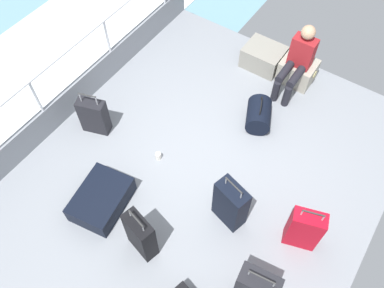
{
  "coord_description": "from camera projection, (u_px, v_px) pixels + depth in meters",
  "views": [
    {
      "loc": [
        1.37,
        -2.36,
        4.6
      ],
      "look_at": [
        -0.28,
        0.09,
        0.25
      ],
      "focal_mm": 37.15,
      "sensor_mm": 36.0,
      "label": 1
    }
  ],
  "objects": [
    {
      "name": "ground_plane",
      "position": [
        205.0,
        169.0,
        5.36
      ],
      "size": [
        4.4,
        5.2,
        0.06
      ],
      "primitive_type": "cube",
      "color": "gray"
    },
    {
      "name": "gunwale_port",
      "position": [
        82.0,
        89.0,
        5.83
      ],
      "size": [
        0.06,
        5.2,
        0.45
      ],
      "primitive_type": "cube",
      "color": "gray",
      "rests_on": "ground_plane"
    },
    {
      "name": "railing_port",
      "position": [
        73.0,
        62.0,
        5.37
      ],
      "size": [
        0.04,
        4.2,
        1.02
      ],
      "color": "silver",
      "rests_on": "ground_plane"
    },
    {
      "name": "sea_wake",
      "position": [
        27.0,
        77.0,
        6.75
      ],
      "size": [
        12.0,
        12.0,
        0.01
      ],
      "color": "#6B99A8",
      "rests_on": "ground_plane"
    },
    {
      "name": "cargo_crate_0",
      "position": [
        263.0,
        57.0,
        6.29
      ],
      "size": [
        0.64,
        0.49,
        0.35
      ],
      "color": "gray",
      "rests_on": "ground_plane"
    },
    {
      "name": "cargo_crate_1",
      "position": [
        297.0,
        71.0,
        6.1
      ],
      "size": [
        0.55,
        0.43,
        0.37
      ],
      "color": "#9E9989",
      "rests_on": "ground_plane"
    },
    {
      "name": "passenger_seated",
      "position": [
        298.0,
        60.0,
        5.71
      ],
      "size": [
        0.34,
        0.66,
        1.07
      ],
      "color": "maroon",
      "rests_on": "ground_plane"
    },
    {
      "name": "suitcase_0",
      "position": [
        101.0,
        199.0,
        4.93
      ],
      "size": [
        0.67,
        0.83,
        0.27
      ],
      "color": "black",
      "rests_on": "ground_plane"
    },
    {
      "name": "suitcase_1",
      "position": [
        231.0,
        204.0,
        4.66
      ],
      "size": [
        0.44,
        0.32,
        0.82
      ],
      "color": "black",
      "rests_on": "ground_plane"
    },
    {
      "name": "suitcase_2",
      "position": [
        94.0,
        116.0,
        5.48
      ],
      "size": [
        0.42,
        0.3,
        0.73
      ],
      "color": "black",
      "rests_on": "ground_plane"
    },
    {
      "name": "suitcase_4",
      "position": [
        141.0,
        235.0,
        4.44
      ],
      "size": [
        0.41,
        0.27,
        0.82
      ],
      "color": "black",
      "rests_on": "ground_plane"
    },
    {
      "name": "suitcase_6",
      "position": [
        304.0,
        229.0,
        4.5
      ],
      "size": [
        0.41,
        0.29,
        0.78
      ],
      "color": "#B70C1E",
      "rests_on": "ground_plane"
    },
    {
      "name": "duffel_bag",
      "position": [
        259.0,
        115.0,
        5.63
      ],
      "size": [
        0.51,
        0.59,
        0.5
      ],
      "color": "black",
      "rests_on": "ground_plane"
    },
    {
      "name": "paper_cup",
      "position": [
        158.0,
        156.0,
        5.39
      ],
      "size": [
        0.08,
        0.08,
        0.1
      ],
      "primitive_type": "cylinder",
      "color": "white",
      "rests_on": "ground_plane"
    }
  ]
}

